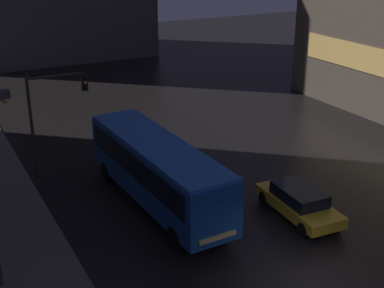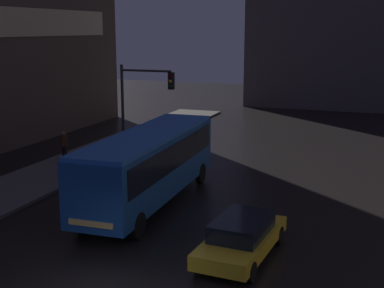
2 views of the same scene
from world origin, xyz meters
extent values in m
plane|color=black|center=(0.00, 0.00, 0.00)|extent=(120.00, 120.00, 0.00)
cube|color=#56514C|center=(-9.00, 10.00, 0.07)|extent=(4.00, 48.00, 0.15)
cube|color=#194793|center=(-2.21, 8.28, 1.78)|extent=(2.78, 10.47, 2.47)
cube|color=black|center=(-2.21, 8.28, 2.27)|extent=(2.81, 9.64, 1.10)
cube|color=blue|center=(-2.21, 8.28, 3.10)|extent=(2.72, 10.26, 0.16)
cube|color=#F4CC72|center=(-2.03, 3.07, 0.95)|extent=(1.70, 0.16, 0.20)
cylinder|color=black|center=(-0.97, 4.53, 0.50)|extent=(0.28, 1.01, 1.00)
cylinder|color=black|center=(-3.19, 4.45, 0.50)|extent=(0.28, 1.01, 1.00)
cylinder|color=black|center=(-1.22, 12.11, 0.50)|extent=(0.28, 1.01, 1.00)
cylinder|color=black|center=(-3.45, 12.03, 0.50)|extent=(0.28, 1.01, 1.00)
cube|color=gold|center=(2.99, 4.30, 0.55)|extent=(2.17, 4.73, 0.50)
cube|color=black|center=(2.99, 4.30, 1.09)|extent=(1.75, 2.64, 0.57)
cylinder|color=black|center=(3.73, 2.64, 0.32)|extent=(0.24, 0.65, 0.64)
cylinder|color=black|center=(2.03, 2.76, 0.32)|extent=(0.24, 0.65, 0.64)
cylinder|color=black|center=(3.94, 5.85, 0.32)|extent=(0.24, 0.65, 0.64)
cylinder|color=black|center=(2.25, 5.96, 0.32)|extent=(0.24, 0.65, 0.64)
cylinder|color=#2D2D2D|center=(-6.54, 14.19, 2.80)|extent=(0.16, 0.16, 5.59)
cylinder|color=#2D2D2D|center=(-5.07, 14.19, 5.29)|extent=(2.93, 0.12, 0.12)
cube|color=black|center=(-3.61, 14.19, 4.79)|extent=(0.30, 0.24, 0.90)
sphere|color=#390706|center=(-3.61, 14.05, 5.07)|extent=(0.18, 0.18, 0.18)
sphere|color=gold|center=(-3.61, 14.05, 4.79)|extent=(0.18, 0.18, 0.18)
sphere|color=black|center=(-3.61, 14.05, 4.51)|extent=(0.18, 0.18, 0.18)
sphere|color=#F4CC72|center=(-8.93, 5.16, 7.02)|extent=(0.32, 0.32, 0.32)
camera|label=1|loc=(-11.43, -12.42, 12.00)|focal=50.00mm
camera|label=2|loc=(7.25, -11.97, 7.50)|focal=50.00mm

